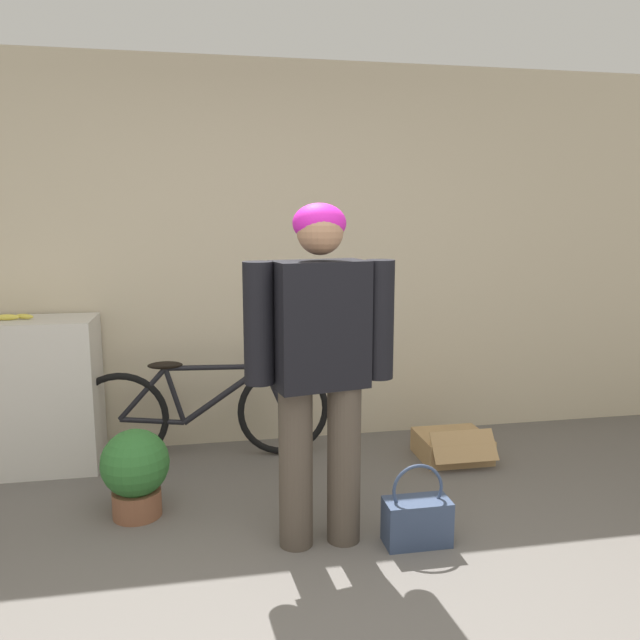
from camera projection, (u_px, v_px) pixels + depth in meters
The scene contains 8 objects.
wall_back at pixel (254, 257), 4.27m from camera, with size 8.00×0.07×2.60m.
side_shelf at pixel (22, 396), 3.87m from camera, with size 0.92×0.43×0.96m.
person at pixel (320, 354), 2.91m from camera, with size 0.71×0.31×1.64m.
bicycle at pixel (203, 411), 4.05m from camera, with size 1.66×0.46×0.68m.
banana at pixel (6, 317), 3.78m from camera, with size 0.32×0.09×0.04m.
handbag at pixel (417, 519), 3.03m from camera, with size 0.32×0.16×0.41m.
cardboard_box at pixel (452, 446), 4.11m from camera, with size 0.44×0.45×0.24m.
potted_plant at pixel (135, 470), 3.29m from camera, with size 0.36×0.36×0.48m.
Camera 1 is at (-0.34, -1.68, 1.59)m, focal length 35.00 mm.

